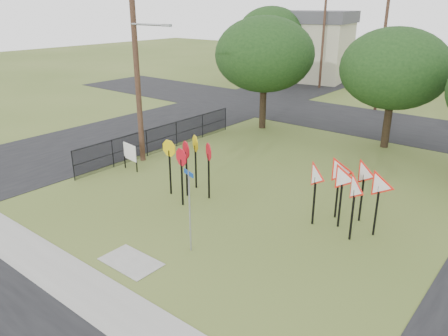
{
  "coord_description": "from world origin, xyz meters",
  "views": [
    {
      "loc": [
        10.08,
        -10.01,
        7.92
      ],
      "look_at": [
        -0.45,
        3.0,
        1.6
      ],
      "focal_mm": 35.0,
      "sensor_mm": 36.0,
      "label": 1
    }
  ],
  "objects_px": {
    "stop_sign_cluster": "(188,156)",
    "yield_sign_cluster": "(349,181)",
    "info_board": "(130,153)",
    "street_name_sign": "(190,206)"
  },
  "relations": [
    {
      "from": "stop_sign_cluster",
      "to": "yield_sign_cluster",
      "type": "height_order",
      "value": "yield_sign_cluster"
    },
    {
      "from": "street_name_sign",
      "to": "yield_sign_cluster",
      "type": "xyz_separation_m",
      "value": [
        3.37,
        4.87,
        0.18
      ]
    },
    {
      "from": "stop_sign_cluster",
      "to": "info_board",
      "type": "distance_m",
      "value": 4.62
    },
    {
      "from": "yield_sign_cluster",
      "to": "info_board",
      "type": "xyz_separation_m",
      "value": [
        -11.0,
        -1.14,
        -0.94
      ]
    },
    {
      "from": "street_name_sign",
      "to": "info_board",
      "type": "xyz_separation_m",
      "value": [
        -7.64,
        3.74,
        -0.76
      ]
    },
    {
      "from": "stop_sign_cluster",
      "to": "info_board",
      "type": "xyz_separation_m",
      "value": [
        -4.49,
        0.47,
        -0.94
      ]
    },
    {
      "from": "stop_sign_cluster",
      "to": "yield_sign_cluster",
      "type": "bearing_deg",
      "value": 13.86
    },
    {
      "from": "street_name_sign",
      "to": "yield_sign_cluster",
      "type": "relative_size",
      "value": 0.92
    },
    {
      "from": "yield_sign_cluster",
      "to": "street_name_sign",
      "type": "bearing_deg",
      "value": -124.62
    },
    {
      "from": "street_name_sign",
      "to": "stop_sign_cluster",
      "type": "bearing_deg",
      "value": 133.9
    }
  ]
}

